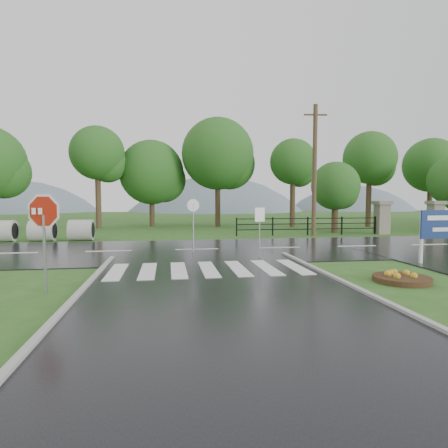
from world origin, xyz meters
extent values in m
plane|color=#2B5A1E|center=(0.00, 0.00, 0.00)|extent=(120.00, 120.00, 0.00)
cube|color=black|center=(0.00, 10.00, 0.00)|extent=(90.00, 8.00, 0.04)
cube|color=silver|center=(-3.00, 5.00, 0.06)|extent=(0.50, 2.80, 0.02)
cube|color=silver|center=(-2.00, 5.00, 0.06)|extent=(0.50, 2.80, 0.02)
cube|color=silver|center=(-1.00, 5.00, 0.06)|extent=(0.50, 2.80, 0.02)
cube|color=silver|center=(0.00, 5.00, 0.06)|extent=(0.50, 2.80, 0.02)
cube|color=silver|center=(1.00, 5.00, 0.06)|extent=(0.50, 2.80, 0.02)
cube|color=silver|center=(2.00, 5.00, 0.06)|extent=(0.50, 2.80, 0.02)
cube|color=silver|center=(3.00, 5.00, 0.06)|extent=(0.50, 2.80, 0.02)
cube|color=gray|center=(13.00, 16.00, 1.00)|extent=(0.80, 0.80, 2.00)
cube|color=#6B6659|center=(13.00, 16.00, 2.12)|extent=(1.00, 1.00, 0.24)
cube|color=gray|center=(17.00, 16.00, 1.00)|extent=(0.80, 0.80, 2.00)
cube|color=#6B6659|center=(17.00, 16.00, 2.12)|extent=(1.00, 1.00, 0.24)
cube|color=black|center=(7.75, 16.00, 0.40)|extent=(9.50, 0.05, 0.05)
cube|color=black|center=(7.75, 16.00, 0.75)|extent=(9.50, 0.05, 0.05)
cube|color=black|center=(7.75, 16.00, 1.10)|extent=(9.50, 0.05, 0.05)
cube|color=black|center=(3.00, 16.00, 0.60)|extent=(0.08, 0.08, 1.20)
cube|color=black|center=(12.50, 16.00, 0.60)|extent=(0.08, 0.08, 1.20)
cube|color=black|center=(17.50, 16.00, 0.60)|extent=(0.08, 0.08, 1.20)
sphere|color=slate|center=(-28.00, 65.00, -14.40)|extent=(40.00, 40.00, 40.00)
sphere|color=slate|center=(8.00, 65.00, -17.28)|extent=(48.00, 48.00, 48.00)
sphere|color=slate|center=(36.00, 65.00, -12.96)|extent=(36.00, 36.00, 36.00)
cylinder|color=#9E9B93|center=(-10.46, 15.00, 0.60)|extent=(1.30, 1.20, 1.20)
cylinder|color=#9E9B93|center=(-8.36, 15.00, 0.60)|extent=(1.30, 1.20, 1.20)
cylinder|color=#9E9B93|center=(-6.26, 15.00, 0.60)|extent=(1.30, 1.20, 1.20)
cube|color=#939399|center=(-4.47, 2.73, 1.00)|extent=(0.06, 0.06, 2.01)
cylinder|color=white|center=(-4.47, 2.74, 2.11)|extent=(1.16, 0.36, 1.21)
cylinder|color=#AD1C0C|center=(-4.47, 2.73, 2.11)|extent=(1.01, 0.33, 1.05)
cube|color=silver|center=(7.84, 5.01, 0.95)|extent=(0.10, 0.10, 1.91)
cube|color=navy|center=(8.89, 5.01, 1.48)|extent=(2.29, 0.20, 1.05)
cube|color=white|center=(8.89, 4.98, 1.29)|extent=(1.33, 0.09, 0.14)
cylinder|color=#332111|center=(5.39, 2.50, 0.08)|extent=(1.63, 1.63, 0.16)
cube|color=#939399|center=(2.28, 7.12, 0.97)|extent=(0.04, 0.04, 1.94)
cube|color=white|center=(2.28, 7.10, 1.78)|extent=(0.44, 0.17, 0.56)
cylinder|color=#939399|center=(-0.22, 9.18, 1.11)|extent=(0.07, 0.07, 2.23)
cylinder|color=white|center=(-0.22, 9.16, 2.12)|extent=(0.55, 0.15, 0.56)
cylinder|color=#473523|center=(7.95, 15.50, 4.16)|extent=(0.28, 0.28, 8.33)
cube|color=brown|center=(7.95, 15.50, 7.68)|extent=(1.48, 0.23, 0.09)
cylinder|color=#3D2B1C|center=(10.32, 17.50, 1.37)|extent=(0.45, 0.45, 2.74)
sphere|color=#20551A|center=(10.32, 17.50, 3.29)|extent=(3.38, 3.38, 3.38)
camera|label=1|loc=(-1.35, -7.36, 2.44)|focal=30.00mm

